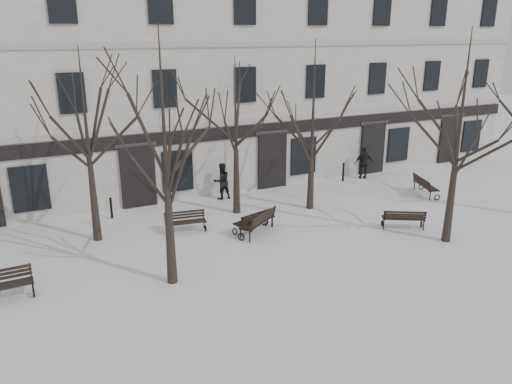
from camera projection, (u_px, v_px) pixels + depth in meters
ground at (287, 258)px, 18.16m from camera, size 100.00×100.00×0.00m
building at (175, 76)px, 27.59m from camera, size 40.40×10.20×11.40m
tree_1 at (164, 130)px, 14.84m from camera, size 5.66×5.66×8.09m
tree_2 at (462, 113)px, 18.09m from camera, size 5.63×5.63×8.04m
tree_4 at (86, 124)px, 18.33m from camera, size 5.18×5.18×7.40m
tree_5 at (236, 118)px, 21.39m from camera, size 4.86×4.86×6.94m
tree_6 at (313, 106)px, 21.84m from camera, size 5.31×5.31×7.59m
bench_0 at (0, 285)px, 15.15m from camera, size 1.88×0.73×0.93m
bench_1 at (255, 220)px, 20.42m from camera, size 1.92×1.14×0.92m
bench_2 at (403, 218)px, 20.68m from camera, size 1.77×1.39×0.87m
bench_3 at (185, 221)px, 20.41m from camera, size 1.73×0.85×0.84m
bench_4 at (259, 222)px, 20.12m from camera, size 1.99×1.67×0.99m
bench_5 at (425, 185)px, 25.02m from camera, size 1.23×1.97×0.94m
bollard_a at (111, 207)px, 21.83m from camera, size 0.13×0.13×0.97m
bollard_b at (343, 171)px, 27.34m from camera, size 0.13×0.13×1.04m
pedestrian_b at (222, 199)px, 24.59m from camera, size 0.92×0.74×1.81m
pedestrian_c at (363, 178)px, 28.00m from camera, size 1.13×0.81×1.78m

